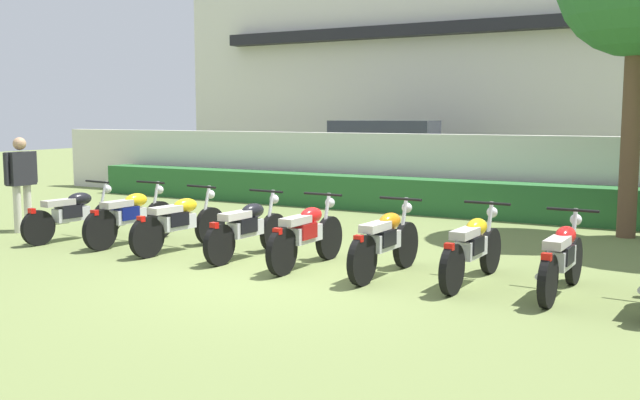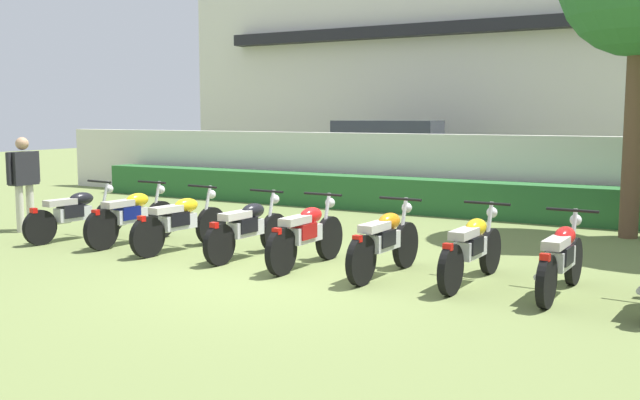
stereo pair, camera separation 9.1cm
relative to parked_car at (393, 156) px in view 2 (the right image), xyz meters
name	(u,v)px [view 2 (the right image)]	position (x,y,z in m)	size (l,w,h in m)	color
ground	(275,278)	(2.94, -10.32, -0.94)	(60.00, 60.00, 0.00)	olive
building	(558,43)	(2.94, 6.10, 3.38)	(24.08, 6.50, 8.62)	silver
compound_wall	(462,173)	(2.94, -3.10, -0.12)	(22.87, 0.30, 1.63)	silver
hedge_row	(450,198)	(2.94, -3.80, -0.58)	(18.30, 0.70, 0.72)	#28602D
parked_car	(393,156)	(0.00, 0.00, 0.00)	(4.70, 2.55, 1.89)	black
motorcycle_in_row_0	(75,213)	(-1.46, -9.58, -0.50)	(0.60, 1.88, 0.94)	black
motorcycle_in_row_1	(132,216)	(-0.35, -9.44, -0.48)	(0.60, 1.88, 0.97)	black
motorcycle_in_row_2	(180,222)	(0.70, -9.51, -0.49)	(0.60, 1.89, 0.96)	black
motorcycle_in_row_3	(247,228)	(1.90, -9.45, -0.50)	(0.60, 1.81, 0.95)	black
motorcycle_in_row_4	(306,234)	(2.94, -9.56, -0.48)	(0.60, 1.83, 0.97)	black
motorcycle_in_row_5	(384,241)	(4.09, -9.55, -0.48)	(0.60, 1.84, 0.97)	black
motorcycle_in_row_6	(472,248)	(5.18, -9.40, -0.49)	(0.60, 1.93, 0.95)	black
motorcycle_in_row_7	(561,258)	(6.24, -9.47, -0.50)	(0.60, 1.83, 0.95)	black
inspector_person	(24,176)	(-2.87, -9.45, 0.04)	(0.22, 0.67, 1.66)	beige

